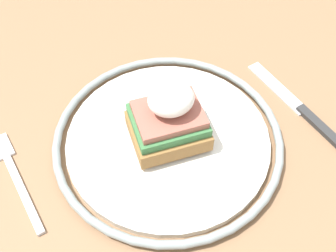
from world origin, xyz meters
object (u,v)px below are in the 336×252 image
at_px(plate, 168,139).
at_px(fork, 15,176).
at_px(sandwich, 169,119).
at_px(knife, 306,114).

xyz_separation_m(plate, fork, (-0.19, 0.01, -0.01)).
bearing_deg(fork, sandwich, -1.97).
bearing_deg(knife, plate, 175.65).
distance_m(sandwich, fork, 0.19).
height_order(plate, sandwich, sandwich).
height_order(plate, fork, plate).
bearing_deg(plate, fork, 177.36).
relative_size(plate, sandwich, 3.21).
relative_size(sandwich, knife, 0.47).
bearing_deg(plate, knife, -4.35).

